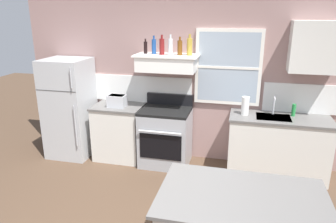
% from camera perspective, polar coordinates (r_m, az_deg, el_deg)
% --- Properties ---
extents(back_wall, '(5.40, 0.11, 2.70)m').
position_cam_1_polar(back_wall, '(5.08, 3.65, 6.10)').
color(back_wall, gray).
rests_on(back_wall, ground_plane).
extents(refrigerator, '(0.70, 0.72, 1.64)m').
position_cam_1_polar(refrigerator, '(5.53, -17.32, 0.59)').
color(refrigerator, '#B7BABC').
rests_on(refrigerator, ground_plane).
extents(counter_left_of_stove, '(0.79, 0.63, 0.91)m').
position_cam_1_polar(counter_left_of_stove, '(5.33, -8.72, -3.59)').
color(counter_left_of_stove, silver).
rests_on(counter_left_of_stove, ground_plane).
extents(toaster, '(0.30, 0.20, 0.19)m').
position_cam_1_polar(toaster, '(5.09, -9.18, 1.93)').
color(toaster, silver).
rests_on(toaster, counter_left_of_stove).
extents(stove_range, '(0.76, 0.69, 1.09)m').
position_cam_1_polar(stove_range, '(5.05, -0.43, -4.47)').
color(stove_range, '#9EA0A5').
rests_on(stove_range, ground_plane).
extents(range_hood_shelf, '(0.96, 0.52, 0.24)m').
position_cam_1_polar(range_hood_shelf, '(4.83, -0.18, 8.80)').
color(range_hood_shelf, white).
extents(bottle_balsamic_dark, '(0.06, 0.06, 0.22)m').
position_cam_1_polar(bottle_balsamic_dark, '(4.93, -4.07, 11.46)').
color(bottle_balsamic_dark, black).
rests_on(bottle_balsamic_dark, range_hood_shelf).
extents(bottle_blue_liqueur, '(0.07, 0.07, 0.27)m').
position_cam_1_polar(bottle_blue_liqueur, '(4.87, -2.55, 11.66)').
color(bottle_blue_liqueur, '#1E478C').
rests_on(bottle_blue_liqueur, range_hood_shelf).
extents(bottle_red_label_wine, '(0.07, 0.07, 0.29)m').
position_cam_1_polar(bottle_red_label_wine, '(4.79, -1.11, 11.66)').
color(bottle_red_label_wine, maroon).
rests_on(bottle_red_label_wine, range_hood_shelf).
extents(bottle_clear_tall, '(0.06, 0.06, 0.30)m').
position_cam_1_polar(bottle_clear_tall, '(4.73, 0.45, 11.64)').
color(bottle_clear_tall, silver).
rests_on(bottle_clear_tall, range_hood_shelf).
extents(bottle_amber_wine, '(0.07, 0.07, 0.27)m').
position_cam_1_polar(bottle_amber_wine, '(4.73, 2.15, 11.46)').
color(bottle_amber_wine, brown).
rests_on(bottle_amber_wine, range_hood_shelf).
extents(bottle_champagne_gold_foil, '(0.08, 0.08, 0.30)m').
position_cam_1_polar(bottle_champagne_gold_foil, '(4.72, 3.91, 11.61)').
color(bottle_champagne_gold_foil, '#B29333').
rests_on(bottle_champagne_gold_foil, range_hood_shelf).
extents(counter_right_with_sink, '(1.43, 0.63, 0.91)m').
position_cam_1_polar(counter_right_with_sink, '(4.99, 19.09, -5.90)').
color(counter_right_with_sink, silver).
rests_on(counter_right_with_sink, ground_plane).
extents(sink_faucet, '(0.03, 0.17, 0.28)m').
position_cam_1_polar(sink_faucet, '(4.87, 18.57, 1.42)').
color(sink_faucet, silver).
rests_on(sink_faucet, counter_right_with_sink).
extents(paper_towel_roll, '(0.11, 0.11, 0.27)m').
position_cam_1_polar(paper_towel_roll, '(4.76, 13.75, 1.00)').
color(paper_towel_roll, white).
rests_on(paper_towel_roll, counter_right_with_sink).
extents(dish_soap_bottle, '(0.06, 0.06, 0.18)m').
position_cam_1_polar(dish_soap_bottle, '(4.93, 21.70, 0.24)').
color(dish_soap_bottle, '#268C3F').
rests_on(dish_soap_bottle, counter_right_with_sink).
extents(upper_cabinet_right, '(0.64, 0.32, 0.70)m').
position_cam_1_polar(upper_cabinet_right, '(4.82, 24.90, 10.49)').
color(upper_cabinet_right, silver).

